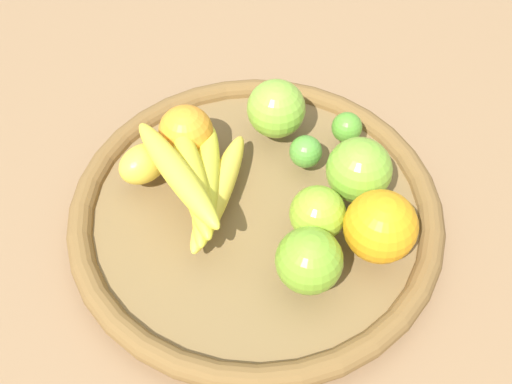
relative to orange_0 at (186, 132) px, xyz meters
The scene contains 12 objects.
ground_plane 0.14m from the orange_0, 55.35° to the right, with size 2.40×2.40×0.00m, color olive.
basket 0.13m from the orange_0, 55.35° to the right, with size 0.46×0.46×0.04m.
orange_0 is the anchor object (origin of this frame).
apple_3 0.24m from the orange_0, 64.46° to the right, with size 0.07×0.07×0.07m, color #76A92B.
apple_1 0.22m from the orange_0, 29.24° to the right, with size 0.08×0.08×0.08m, color #7CB433.
lime_1 0.15m from the orange_0, 19.43° to the right, with size 0.04×0.04×0.04m, color #569B35.
banana_bunch 0.08m from the orange_0, 87.20° to the right, with size 0.15×0.19×0.07m.
apple_0 0.20m from the orange_0, 50.07° to the right, with size 0.07×0.07×0.07m, color #8DB82D.
apple_2 0.12m from the orange_0, ahead, with size 0.08×0.08×0.08m, color #85B838.
orange_1 0.27m from the orange_0, 45.24° to the right, with size 0.08×0.08×0.08m, color orange.
lime_0 0.21m from the orange_0, ahead, with size 0.04×0.04×0.04m, color #589D2E.
lemon_0 0.07m from the orange_0, 151.82° to the right, with size 0.06×0.05×0.05m, color yellow.
Camera 1 is at (-0.09, -0.45, 0.65)m, focal length 43.38 mm.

